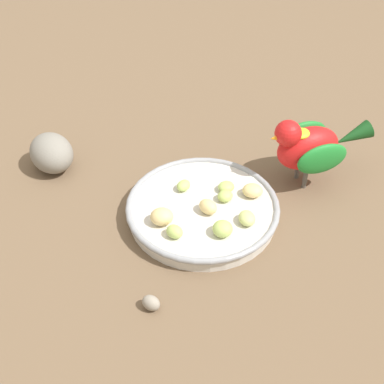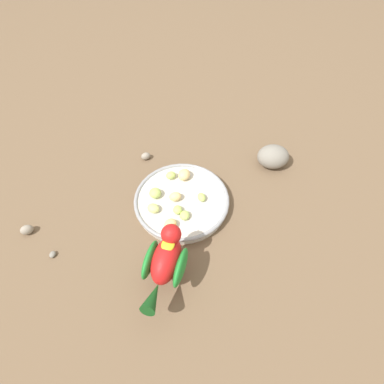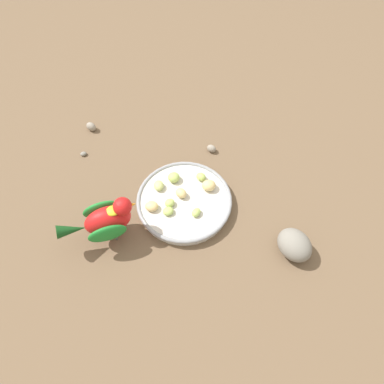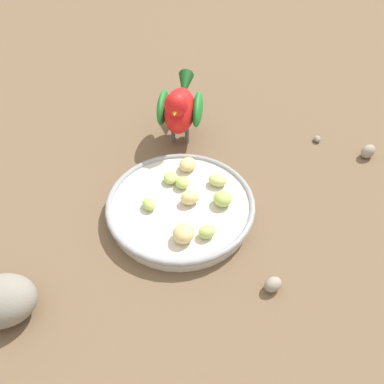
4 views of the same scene
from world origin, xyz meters
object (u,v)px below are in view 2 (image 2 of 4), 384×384
Objects in this scene: apple_piece_8 at (153,207)px; apple_piece_5 at (171,175)px; apple_piece_2 at (184,175)px; pebble_0 at (27,230)px; apple_piece_4 at (185,215)px; apple_piece_6 at (202,197)px; pebble_2 at (53,256)px; rock_large at (273,157)px; apple_piece_1 at (179,209)px; parrot at (166,261)px; apple_piece_3 at (155,193)px; apple_piece_0 at (175,197)px; feeding_bowl at (182,201)px; apple_piece_7 at (171,224)px; pebble_1 at (146,156)px.

apple_piece_5 is at bearing -47.65° from apple_piece_8.
apple_piece_2 is 1.16× the size of pebble_0.
apple_piece_6 is at bearing -63.47° from apple_piece_4.
pebble_2 is (-0.09, -0.04, -0.01)m from pebble_0.
apple_piece_5 is at bearing 77.62° from rock_large.
pebble_0 is (0.12, 0.35, -0.02)m from apple_piece_1.
apple_piece_1 is at bearing 6.86° from parrot.
apple_piece_1 is 0.08m from apple_piece_3.
apple_piece_5 reaches higher than apple_piece_1.
apple_piece_0 is 1.20× the size of apple_piece_6.
feeding_bowl is 0.38m from pebble_0.
apple_piece_7 is 0.35m from rock_large.
pebble_1 is at bearing 60.56° from rock_large.
apple_piece_0 is 0.08m from apple_piece_7.
feeding_bowl is 0.19m from pebble_1.
apple_piece_8 is at bearing 149.50° from apple_piece_3.
apple_piece_8 is at bearing 58.87° from apple_piece_1.
apple_piece_1 reaches higher than apple_piece_4.
pebble_1 is (0.11, 0.03, -0.02)m from apple_piece_5.
apple_piece_8 is at bearing 47.61° from apple_piece_4.
pebble_1 is at bearing 1.32° from apple_piece_1.
apple_piece_1 is at bearing -108.58° from pebble_0.
apple_piece_3 reaches higher than pebble_1.
parrot reaches higher than apple_piece_3.
rock_large reaches higher than apple_piece_7.
feeding_bowl is at bearing -118.26° from apple_piece_0.
feeding_bowl reaches higher than pebble_1.
apple_piece_5 is 1.49× the size of pebble_2.
apple_piece_0 is 1.16× the size of pebble_1.
apple_piece_2 is 0.12m from apple_piece_4.
pebble_0 reaches higher than pebble_2.
pebble_1 is (0.13, 0.06, -0.02)m from apple_piece_2.
apple_piece_0 is 0.19× the size of parrot.
apple_piece_4 is 0.87× the size of apple_piece_8.
apple_piece_2 reaches higher than apple_piece_7.
apple_piece_0 reaches higher than pebble_0.
apple_piece_3 is (0.07, 0.03, 0.00)m from apple_piece_1.
apple_piece_7 is 0.20× the size of parrot.
feeding_bowl is 1.53× the size of parrot.
apple_piece_8 is at bearing 93.31° from apple_piece_0.
feeding_bowl is at bearing 149.41° from apple_piece_2.
pebble_0 is at bearing 86.40° from apple_piece_2.
rock_large is at bearing -88.36° from apple_piece_0.
pebble_0 is at bearing 75.37° from apple_piece_6.
feeding_bowl is at bearing -125.86° from apple_piece_3.
parrot is (-0.17, 0.10, 0.04)m from apple_piece_0.
apple_piece_7 is (-0.10, 0.00, -0.00)m from apple_piece_3.
apple_piece_6 is at bearing -115.42° from apple_piece_0.
feeding_bowl is at bearing -16.20° from apple_piece_4.
feeding_bowl is 0.08m from apple_piece_7.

